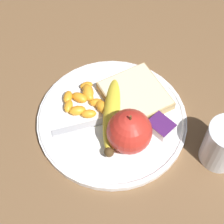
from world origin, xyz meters
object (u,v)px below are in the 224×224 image
Objects in this scene: banana at (112,117)px; jam_packet at (161,127)px; plate at (112,119)px; juice_glass at (223,145)px; fork at (104,121)px; apple at (129,131)px; bread_slice at (137,97)px.

jam_packet is at bearing -145.41° from banana.
juice_glass reaches higher than plate.
fork is (0.00, 0.02, 0.01)m from plate.
plate is at bearing -44.72° from banana.
banana is (0.05, -0.01, -0.02)m from apple.
banana reaches higher than jam_packet.
bread_slice is at bearing -88.24° from banana.
apple is 0.07m from jam_packet.
plate is 6.42× the size of jam_packet.
apple is (-0.06, 0.02, 0.04)m from plate.
juice_glass is 0.57× the size of fork.
jam_packet reaches higher than plate.
juice_glass is 2.01× the size of jam_packet.
juice_glass is 1.00× the size of apple.
banana reaches higher than plate.
apple reaches higher than bread_slice.
plate is at bearing 11.79° from fork.
fork is at bearing 0.63° from apple.
plate is 0.08m from apple.
banana is (-0.01, 0.01, 0.02)m from plate.
jam_packet is (-0.08, -0.05, 0.01)m from plate.
bread_slice is at bearing -12.43° from jam_packet.
banana is 1.01× the size of bread_slice.
jam_packet is (-0.07, -0.05, -0.01)m from banana.
juice_glass is at bearing -153.36° from banana.
apple reaches higher than jam_packet.
apple is at bearing 125.09° from bread_slice.
bread_slice reaches higher than plate.
fork is at bearing 35.88° from jam_packet.
banana is at bearing -10.48° from apple.
bread_slice and jam_packet have the same top height.
fork is at bearing 43.62° from banana.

